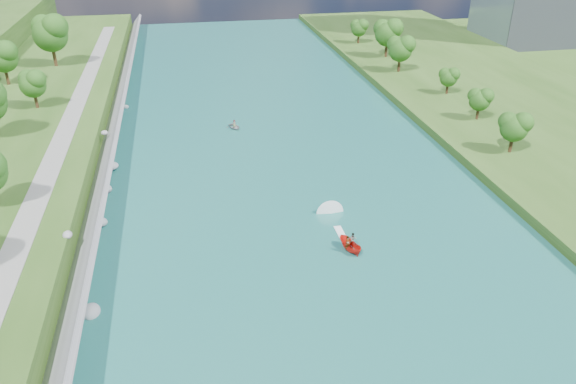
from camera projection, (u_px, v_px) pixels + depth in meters
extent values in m
plane|color=#2D5119|center=(320.00, 259.00, 63.83)|extent=(260.00, 260.00, 0.00)
cube|color=#18575E|center=(287.00, 181.00, 81.18)|extent=(55.00, 240.00, 0.10)
cube|color=slate|center=(100.00, 186.00, 75.95)|extent=(3.54, 236.00, 4.05)
ellipsoid|color=gray|center=(91.00, 312.00, 55.35)|extent=(1.84, 2.34, 1.46)
ellipsoid|color=gray|center=(67.00, 235.00, 61.74)|extent=(1.05, 1.30, 0.83)
ellipsoid|color=gray|center=(102.00, 222.00, 69.75)|extent=(1.40, 1.45, 1.07)
ellipsoid|color=gray|center=(106.00, 189.00, 77.24)|extent=(1.54, 1.24, 1.22)
ellipsoid|color=gray|center=(112.00, 166.00, 83.85)|extent=(1.75, 2.07, 1.03)
ellipsoid|color=gray|center=(104.00, 133.00, 90.17)|extent=(1.10, 0.88, 0.75)
ellipsoid|color=gray|center=(117.00, 124.00, 99.34)|extent=(0.93, 1.15, 0.56)
ellipsoid|color=gray|center=(126.00, 107.00, 109.00)|extent=(1.12, 0.96, 0.78)
cube|color=gray|center=(45.00, 179.00, 74.00)|extent=(3.00, 200.00, 0.10)
ellipsoid|color=#1A5115|center=(33.00, 85.00, 97.35)|extent=(4.86, 4.86, 8.10)
ellipsoid|color=#1A5115|center=(3.00, 59.00, 109.25)|extent=(6.15, 6.15, 10.25)
ellipsoid|color=#1A5115|center=(50.00, 36.00, 120.82)|extent=(7.91, 7.91, 13.19)
ellipsoid|color=#1A5115|center=(514.00, 129.00, 85.21)|extent=(4.56, 4.56, 7.60)
ellipsoid|color=#1A5115|center=(480.00, 101.00, 98.28)|extent=(4.03, 4.03, 6.71)
ellipsoid|color=#1A5115|center=(449.00, 78.00, 111.35)|extent=(3.76, 3.76, 6.26)
ellipsoid|color=#1A5115|center=(400.00, 51.00, 124.93)|extent=(5.71, 5.71, 9.52)
ellipsoid|color=#1A5115|center=(387.00, 35.00, 136.28)|extent=(6.56, 6.56, 10.93)
ellipsoid|color=#1A5115|center=(359.00, 29.00, 150.16)|extent=(4.48, 4.48, 7.47)
imported|color=red|center=(350.00, 245.00, 64.87)|extent=(2.51, 3.92, 1.42)
imported|color=#66605B|center=(348.00, 243.00, 64.19)|extent=(0.76, 0.59, 1.83)
imported|color=#66605B|center=(353.00, 239.00, 65.18)|extent=(0.79, 0.62, 1.62)
cube|color=white|center=(343.00, 237.00, 67.79)|extent=(0.90, 5.00, 0.06)
imported|color=gray|center=(234.00, 127.00, 99.57)|extent=(3.22, 3.73, 0.65)
imported|color=#66605B|center=(234.00, 124.00, 99.31)|extent=(0.64, 0.43, 1.27)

